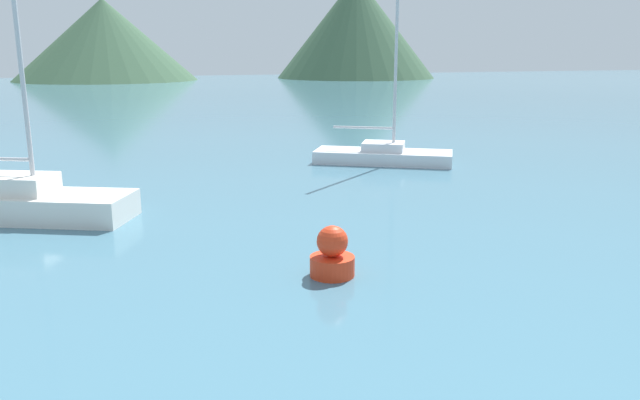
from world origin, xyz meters
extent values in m
cube|color=silver|center=(5.77, 23.85, 0.25)|extent=(5.54, 4.40, 0.49)
cube|color=silver|center=(5.77, 23.85, 0.66)|extent=(2.05, 1.95, 0.34)
cylinder|color=#BCBCC1|center=(6.11, 23.64, 4.73)|extent=(0.12, 0.12, 8.47)
cylinder|color=#BCBCC1|center=(5.08, 24.28, 1.39)|extent=(2.11, 1.36, 0.10)
cube|color=white|center=(-6.95, 19.47, 0.35)|extent=(6.08, 4.23, 0.69)
cube|color=white|center=(-6.95, 19.47, 0.93)|extent=(2.15, 1.92, 0.48)
cylinder|color=#BCBCC1|center=(-6.55, 19.27, 4.72)|extent=(0.12, 0.12, 8.06)
cylinder|color=red|center=(-0.76, 12.58, 0.20)|extent=(0.89, 0.89, 0.40)
sphere|color=red|center=(-0.76, 12.58, 0.71)|extent=(0.62, 0.62, 0.62)
cone|color=#38563D|center=(-2.24, 105.25, 6.10)|extent=(27.46, 27.46, 12.20)
cone|color=#38563D|center=(37.61, 100.96, 8.26)|extent=(26.45, 26.45, 16.53)
camera|label=1|loc=(-4.98, 1.71, 4.32)|focal=35.00mm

